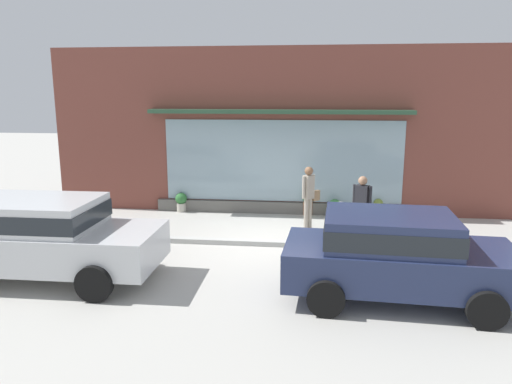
{
  "coord_description": "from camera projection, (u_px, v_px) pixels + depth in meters",
  "views": [
    {
      "loc": [
        0.97,
        -11.3,
        3.66
      ],
      "look_at": [
        -0.47,
        1.2,
        1.03
      ],
      "focal_mm": 33.56,
      "sensor_mm": 36.0,
      "label": 1
    }
  ],
  "objects": [
    {
      "name": "potted_plant_trailing_edge",
      "position": [
        378.0,
        207.0,
        14.31
      ],
      "size": [
        0.28,
        0.28,
        0.54
      ],
      "color": "#4C4C51",
      "rests_on": "ground_plane"
    },
    {
      "name": "parked_car_silver",
      "position": [
        41.0,
        234.0,
        9.41
      ],
      "size": [
        4.5,
        2.08,
        1.62
      ],
      "rotation": [
        0.0,
        0.0,
        0.01
      ],
      "color": "silver",
      "rests_on": "ground_plane"
    },
    {
      "name": "pedestrian_passerby",
      "position": [
        362.0,
        204.0,
        11.75
      ],
      "size": [
        0.45,
        0.32,
        1.66
      ],
      "rotation": [
        0.0,
        0.0,
        5.81
      ],
      "color": "#475675",
      "rests_on": "ground_plane"
    },
    {
      "name": "storefront",
      "position": [
        279.0,
        133.0,
        14.44
      ],
      "size": [
        14.0,
        0.81,
        4.99
      ],
      "color": "brown",
      "rests_on": "ground_plane"
    },
    {
      "name": "fire_hydrant",
      "position": [
        340.0,
        218.0,
        12.48
      ],
      "size": [
        0.38,
        0.34,
        0.88
      ],
      "color": "#B2B2B7",
      "rests_on": "ground_plane"
    },
    {
      "name": "curb_strip",
      "position": [
        269.0,
        243.0,
        11.64
      ],
      "size": [
        14.0,
        0.24,
        0.12
      ],
      "primitive_type": "cube",
      "color": "#B2B2AD",
      "rests_on": "ground_plane"
    },
    {
      "name": "potted_plant_doorstep",
      "position": [
        181.0,
        201.0,
        14.9
      ],
      "size": [
        0.36,
        0.36,
        0.6
      ],
      "color": "#B7B2A3",
      "rests_on": "ground_plane"
    },
    {
      "name": "parked_car_navy",
      "position": [
        395.0,
        252.0,
        8.45
      ],
      "size": [
        4.12,
        2.18,
        1.57
      ],
      "rotation": [
        0.0,
        0.0,
        -0.06
      ],
      "color": "navy",
      "rests_on": "ground_plane"
    },
    {
      "name": "potted_plant_window_right",
      "position": [
        335.0,
        209.0,
        14.13
      ],
      "size": [
        0.41,
        0.41,
        0.57
      ],
      "color": "#B7B2A3",
      "rests_on": "ground_plane"
    },
    {
      "name": "ground_plane",
      "position": [
        269.0,
        243.0,
        11.84
      ],
      "size": [
        60.0,
        60.0,
        0.0
      ],
      "primitive_type": "plane",
      "color": "#B2AFA8"
    },
    {
      "name": "potted_plant_window_center",
      "position": [
        308.0,
        202.0,
        14.5
      ],
      "size": [
        0.35,
        0.35,
        0.73
      ],
      "color": "#9E6042",
      "rests_on": "ground_plane"
    },
    {
      "name": "pedestrian_with_handbag",
      "position": [
        309.0,
        193.0,
        12.88
      ],
      "size": [
        0.49,
        0.49,
        1.72
      ],
      "rotation": [
        0.0,
        0.0,
        0.82
      ],
      "color": "#9E9384",
      "rests_on": "ground_plane"
    }
  ]
}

